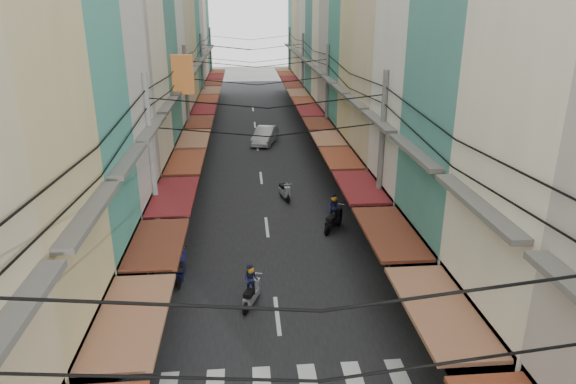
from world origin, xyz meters
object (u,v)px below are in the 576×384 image
market_umbrella (539,324)px  traffic_sign (404,236)px  white_car (265,144)px  bicycle (424,279)px

market_umbrella → traffic_sign: size_ratio=1.00×
white_car → bicycle: 23.48m
white_car → traffic_sign: bearing=-62.2°
market_umbrella → traffic_sign: 7.15m
market_umbrella → traffic_sign: bearing=103.8°
white_car → traffic_sign: size_ratio=1.87×
market_umbrella → traffic_sign: (-1.70, 6.93, -0.44)m
traffic_sign → bicycle: bearing=-18.3°
traffic_sign → market_umbrella: bearing=-76.2°
white_car → market_umbrella: market_umbrella is taller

